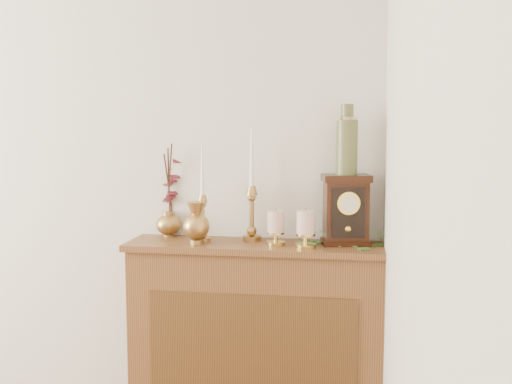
% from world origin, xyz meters
% --- Properties ---
extents(console_shelf, '(1.24, 0.34, 0.93)m').
position_xyz_m(console_shelf, '(1.40, 2.10, 0.44)').
color(console_shelf, brown).
rests_on(console_shelf, ground).
extents(candlestick_left, '(0.08, 0.08, 0.46)m').
position_xyz_m(candlestick_left, '(1.14, 2.10, 1.08)').
color(candlestick_left, '#B38647').
rests_on(candlestick_left, console_shelf).
extents(candlestick_center, '(0.09, 0.09, 0.54)m').
position_xyz_m(candlestick_center, '(1.37, 2.17, 1.11)').
color(candlestick_center, '#B38647').
rests_on(candlestick_center, console_shelf).
extents(bud_vase, '(0.12, 0.12, 0.20)m').
position_xyz_m(bud_vase, '(1.13, 2.03, 1.03)').
color(bud_vase, '#B38647').
rests_on(bud_vase, console_shelf).
extents(ginger_jar, '(0.19, 0.20, 0.47)m').
position_xyz_m(ginger_jar, '(0.94, 2.24, 1.14)').
color(ginger_jar, '#B38647').
rests_on(ginger_jar, console_shelf).
extents(pillar_candle_left, '(0.09, 0.09, 0.17)m').
position_xyz_m(pillar_candle_left, '(1.50, 2.07, 1.02)').
color(pillar_candle_left, gold).
rests_on(pillar_candle_left, console_shelf).
extents(pillar_candle_right, '(0.09, 0.09, 0.18)m').
position_xyz_m(pillar_candle_right, '(1.64, 2.03, 1.03)').
color(pillar_candle_right, gold).
rests_on(pillar_candle_right, console_shelf).
extents(ivy_garland, '(0.45, 0.20, 0.08)m').
position_xyz_m(ivy_garland, '(1.89, 2.09, 0.94)').
color(ivy_garland, '#396D29').
rests_on(ivy_garland, console_shelf).
extents(mantel_clock, '(0.24, 0.19, 0.33)m').
position_xyz_m(mantel_clock, '(1.82, 2.14, 1.09)').
color(mantel_clock, black).
rests_on(mantel_clock, console_shelf).
extents(ceramic_vase, '(0.10, 0.10, 0.33)m').
position_xyz_m(ceramic_vase, '(1.82, 2.14, 1.41)').
color(ceramic_vase, '#1B3726').
rests_on(ceramic_vase, mantel_clock).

